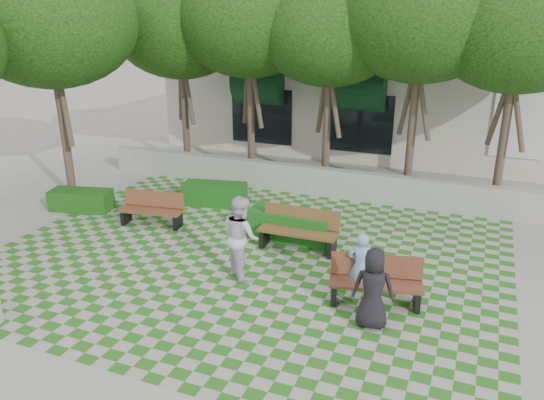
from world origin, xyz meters
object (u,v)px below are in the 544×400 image
at_px(hedge_midright, 291,225).
at_px(person_dark, 373,289).
at_px(hedge_west, 81,200).
at_px(person_blue, 361,267).
at_px(bench_west, 152,210).
at_px(bench_east, 376,282).
at_px(bench_mid, 299,230).
at_px(person_white, 241,237).
at_px(hedge_midleft, 215,194).

distance_m(hedge_midright, person_dark, 4.32).
bearing_deg(hedge_west, person_blue, -12.57).
distance_m(hedge_west, person_blue, 9.11).
distance_m(bench_west, person_dark, 7.23).
relative_size(bench_east, bench_mid, 0.98).
relative_size(bench_east, person_dark, 1.23).
distance_m(hedge_midright, hedge_west, 6.51).
xyz_separation_m(bench_east, hedge_midright, (-2.71, 2.37, -0.09)).
relative_size(hedge_midright, person_dark, 1.36).
distance_m(bench_west, person_white, 4.01).
bearing_deg(hedge_midleft, person_white, -54.69).
height_order(bench_west, person_blue, person_blue).
height_order(hedge_midright, person_dark, person_dark).
bearing_deg(person_white, hedge_midleft, -16.07).
bearing_deg(hedge_midright, hedge_west, -176.73).
height_order(bench_mid, hedge_midleft, bench_mid).
distance_m(bench_east, person_dark, 0.94).
relative_size(bench_mid, hedge_midright, 0.92).
height_order(hedge_west, person_dark, person_dark).
relative_size(hedge_west, person_dark, 1.13).
bearing_deg(bench_east, bench_west, 151.72).
bearing_deg(bench_west, hedge_west, 167.58).
bearing_deg(hedge_midleft, hedge_midright, -27.29).
relative_size(hedge_midleft, person_white, 1.02).
bearing_deg(bench_mid, person_dark, -49.91).
relative_size(bench_west, person_blue, 1.23).
height_order(bench_west, hedge_midleft, bench_west).
height_order(hedge_midleft, hedge_west, hedge_midleft).
bearing_deg(bench_mid, bench_east, -40.30).
bearing_deg(person_dark, hedge_west, -24.25).
height_order(bench_east, person_blue, person_blue).
distance_m(bench_mid, person_blue, 2.71).
bearing_deg(bench_west, hedge_midleft, 60.22).
height_order(hedge_west, person_blue, person_blue).
distance_m(hedge_midright, person_white, 2.39).
height_order(bench_west, person_white, person_white).
distance_m(bench_mid, hedge_west, 6.91).
xyz_separation_m(bench_mid, hedge_west, (-6.91, 0.14, -0.18)).
relative_size(bench_east, person_white, 1.04).
xyz_separation_m(hedge_midright, person_dark, (2.82, -3.25, 0.41)).
bearing_deg(hedge_west, bench_mid, -1.12).
distance_m(bench_west, hedge_west, 2.63).
xyz_separation_m(person_blue, person_white, (-2.70, 0.05, 0.20)).
bearing_deg(person_white, bench_west, 12.23).
bearing_deg(bench_mid, bench_west, 179.07).
xyz_separation_m(bench_east, bench_mid, (-2.30, 1.86, 0.03)).
xyz_separation_m(bench_mid, person_blue, (1.97, -1.85, 0.24)).
xyz_separation_m(bench_east, hedge_west, (-9.21, 2.00, -0.16)).
height_order(hedge_midright, person_white, person_white).
bearing_deg(hedge_midleft, person_blue, -35.84).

